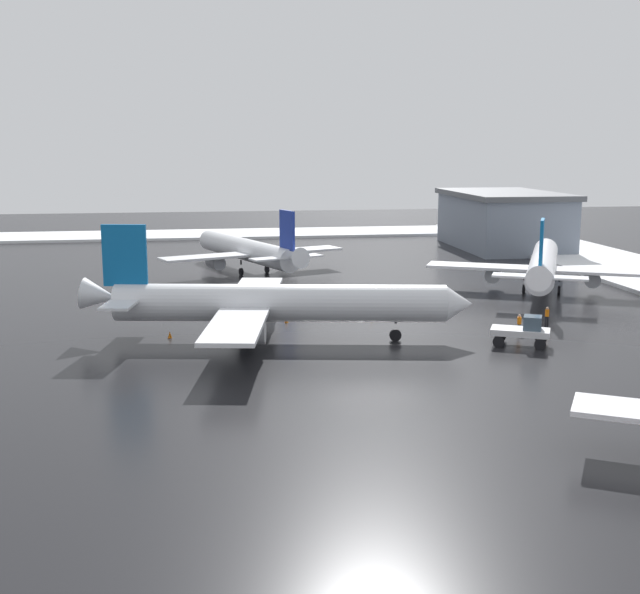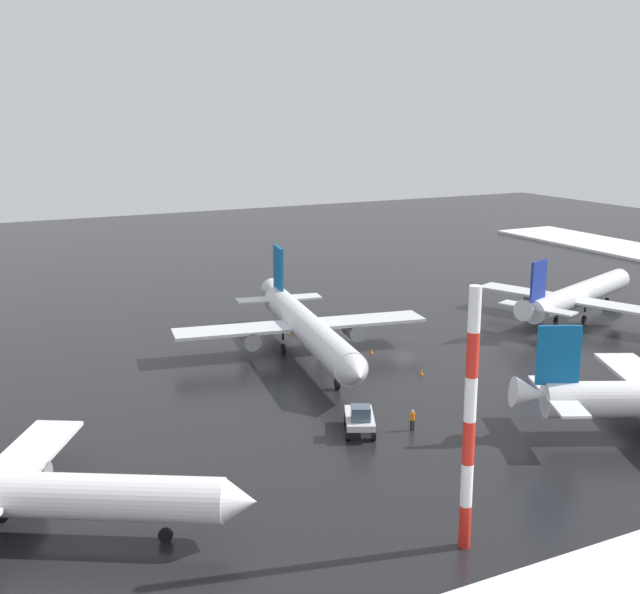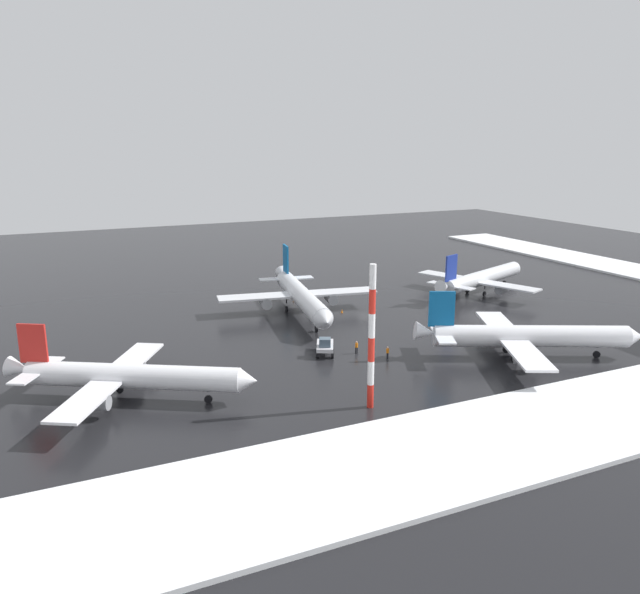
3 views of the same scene
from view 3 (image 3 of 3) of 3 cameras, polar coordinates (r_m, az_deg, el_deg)
name	(u,v)px [view 3 (image 3 of 3)]	position (r m, az deg, el deg)	size (l,w,h in m)	color
ground_plane	(365,305)	(108.91, 4.15, -0.71)	(240.00, 240.00, 0.00)	black
snow_bank_far	(599,414)	(71.74, 24.12, -9.71)	(152.00, 16.00, 0.47)	white
snow_bank_right	(634,271)	(152.36, 26.81, 2.14)	(14.00, 116.00, 0.47)	white
airplane_parked_starboard	(301,295)	(102.00, -1.78, 0.14)	(26.90, 32.20, 9.60)	silver
airplane_far_rear	(127,376)	(71.69, -17.25, -6.92)	(25.53, 21.84, 8.40)	white
airplane_foreground_jet	(481,278)	(120.32, 14.54, 1.68)	(27.79, 23.51, 8.60)	silver
airplane_parked_portside	(525,336)	(85.85, 18.24, -3.41)	(28.06, 23.86, 8.91)	white
pushback_tug	(325,345)	(83.11, 0.46, -4.45)	(4.00, 5.10, 2.50)	silver
ground_crew_by_nose_gear	(357,347)	(83.82, 3.36, -4.54)	(0.36, 0.36, 1.71)	black
ground_crew_beside_wing	(388,352)	(82.01, 6.20, -5.03)	(0.36, 0.36, 1.71)	black
antenna_mast	(372,338)	(65.21, 4.73, -3.72)	(0.70, 0.70, 15.61)	red
traffic_cone_near_nose	(370,323)	(97.11, 4.61, -2.38)	(0.36, 0.36, 0.55)	orange
traffic_cone_mid_line	(294,300)	(110.95, -2.43, -0.26)	(0.36, 0.36, 0.55)	orange
traffic_cone_wingtip_side	(342,311)	(103.63, 2.02, -1.29)	(0.36, 0.36, 0.55)	orange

